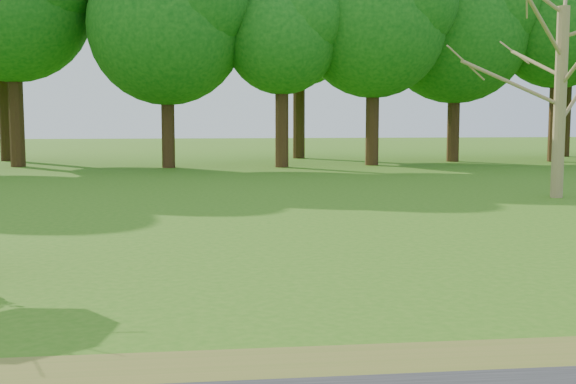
{
  "coord_description": "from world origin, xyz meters",
  "views": [
    {
      "loc": [
        2.2,
        -8.64,
        2.14
      ],
      "look_at": [
        3.35,
        1.08,
        1.1
      ],
      "focal_mm": 45.0,
      "sensor_mm": 36.0,
      "label": 1
    }
  ],
  "objects": [
    {
      "name": "ground",
      "position": [
        0.0,
        0.0,
        0.0
      ],
      "size": [
        120.0,
        120.0,
        0.0
      ],
      "primitive_type": "plane",
      "color": "#377316",
      "rests_on": "ground"
    }
  ]
}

